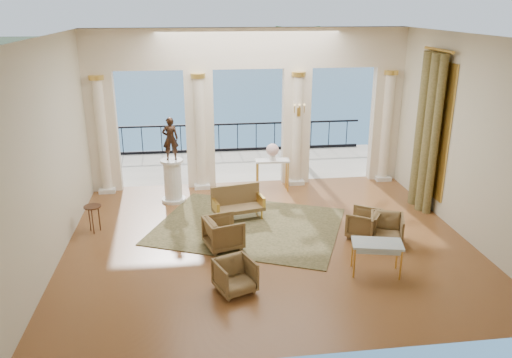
{
  "coord_description": "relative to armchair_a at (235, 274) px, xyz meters",
  "views": [
    {
      "loc": [
        -1.59,
        -10.17,
        5.11
      ],
      "look_at": [
        -0.2,
        0.6,
        1.28
      ],
      "focal_mm": 35.0,
      "sensor_mm": 36.0,
      "label": 1
    }
  ],
  "objects": [
    {
      "name": "console_table",
      "position": [
        1.53,
        5.19,
        0.42
      ],
      "size": [
        0.98,
        0.41,
        0.92
      ],
      "rotation": [
        0.0,
        0.0,
        -0.03
      ],
      "color": "silver",
      "rests_on": "ground"
    },
    {
      "name": "arcade",
      "position": [
        0.93,
        5.85,
        2.24
      ],
      "size": [
        9.0,
        0.56,
        4.5
      ],
      "color": "beige",
      "rests_on": "ground"
    },
    {
      "name": "rug",
      "position": [
        0.57,
        2.83,
        -0.34
      ],
      "size": [
        5.24,
        4.74,
        0.02
      ],
      "primitive_type": "cube",
      "rotation": [
        0.0,
        0.0,
        -0.4
      ],
      "color": "#2B3018",
      "rests_on": "ground"
    },
    {
      "name": "wall_sconce",
      "position": [
        2.33,
        5.54,
        1.88
      ],
      "size": [
        0.3,
        0.11,
        0.33
      ],
      "color": "gold",
      "rests_on": "arcade"
    },
    {
      "name": "armchair_a",
      "position": [
        0.0,
        0.0,
        0.0
      ],
      "size": [
        0.86,
        0.83,
        0.69
      ],
      "primitive_type": "imported",
      "rotation": [
        0.0,
        0.0,
        0.38
      ],
      "color": "#412F1A",
      "rests_on": "ground"
    },
    {
      "name": "terrace",
      "position": [
        0.93,
        7.83,
        -0.4
      ],
      "size": [
        10.0,
        3.6,
        0.1
      ],
      "primitive_type": "cube",
      "color": "#B2A895",
      "rests_on": "ground"
    },
    {
      "name": "floor",
      "position": [
        0.93,
        2.03,
        -0.35
      ],
      "size": [
        9.0,
        9.0,
        0.0
      ],
      "primitive_type": "plane",
      "color": "#462613",
      "rests_on": "ground"
    },
    {
      "name": "urn",
      "position": [
        1.53,
        5.19,
        0.85
      ],
      "size": [
        0.36,
        0.36,
        0.47
      ],
      "color": "white",
      "rests_on": "console_table"
    },
    {
      "name": "pedestal",
      "position": [
        -1.27,
        4.72,
        0.22
      ],
      "size": [
        0.65,
        0.65,
        1.18
      ],
      "color": "silver",
      "rests_on": "ground"
    },
    {
      "name": "room_walls",
      "position": [
        0.93,
        0.91,
        2.53
      ],
      "size": [
        9.0,
        9.0,
        9.0
      ],
      "color": "beige",
      "rests_on": "ground"
    },
    {
      "name": "window_frame",
      "position": [
        5.4,
        3.53,
        1.75
      ],
      "size": [
        0.04,
        1.6,
        3.4
      ],
      "primitive_type": "cube",
      "color": "gold",
      "rests_on": "room_walls"
    },
    {
      "name": "statue",
      "position": [
        -1.27,
        4.72,
        1.41
      ],
      "size": [
        0.44,
        0.31,
        1.15
      ],
      "primitive_type": "imported",
      "rotation": [
        0.0,
        0.0,
        3.22
      ],
      "color": "#2F1E15",
      "rests_on": "pedestal"
    },
    {
      "name": "settee",
      "position": [
        0.36,
        3.37,
        0.07
      ],
      "size": [
        1.35,
        0.81,
        0.84
      ],
      "rotation": [
        0.0,
        0.0,
        0.23
      ],
      "color": "#412F1A",
      "rests_on": "ground"
    },
    {
      "name": "balustrade",
      "position": [
        0.93,
        9.43,
        0.06
      ],
      "size": [
        9.0,
        0.06,
        1.03
      ],
      "color": "black",
      "rests_on": "terrace"
    },
    {
      "name": "game_table",
      "position": [
        2.84,
        0.3,
        0.26
      ],
      "size": [
        1.07,
        0.74,
        0.67
      ],
      "rotation": [
        0.0,
        0.0,
        -0.23
      ],
      "color": "#A1BDCD",
      "rests_on": "ground"
    },
    {
      "name": "armchair_b",
      "position": [
        3.55,
        1.57,
        0.02
      ],
      "size": [
        0.89,
        0.86,
        0.73
      ],
      "primitive_type": "imported",
      "rotation": [
        0.0,
        0.0,
        -0.35
      ],
      "color": "#412F1A",
      "rests_on": "ground"
    },
    {
      "name": "armchair_d",
      "position": [
        -0.09,
        1.79,
        0.04
      ],
      "size": [
        0.89,
        0.92,
        0.78
      ],
      "primitive_type": "imported",
      "rotation": [
        0.0,
        0.0,
        1.85
      ],
      "color": "#412F1A",
      "rests_on": "ground"
    },
    {
      "name": "sea",
      "position": [
        0.93,
        62.03,
        -6.35
      ],
      "size": [
        160.0,
        160.0,
        0.0
      ],
      "primitive_type": "plane",
      "color": "#2D6184",
      "rests_on": "ground"
    },
    {
      "name": "side_table",
      "position": [
        -3.07,
        2.99,
        0.22
      ],
      "size": [
        0.4,
        0.4,
        0.66
      ],
      "color": "black",
      "rests_on": "ground"
    },
    {
      "name": "armchair_c",
      "position": [
        3.14,
        1.94,
        0.01
      ],
      "size": [
        0.92,
        0.94,
        0.71
      ],
      "primitive_type": "imported",
      "rotation": [
        0.0,
        0.0,
        -2.16
      ],
      "color": "#412F1A",
      "rests_on": "ground"
    },
    {
      "name": "curtain",
      "position": [
        5.22,
        3.53,
        1.67
      ],
      "size": [
        0.33,
        1.4,
        4.09
      ],
      "color": "#4F4B23",
      "rests_on": "ground"
    },
    {
      "name": "palm_tree",
      "position": [
        2.93,
        8.63,
        3.74
      ],
      "size": [
        2.0,
        2.0,
        4.5
      ],
      "color": "#4C3823",
      "rests_on": "terrace"
    }
  ]
}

